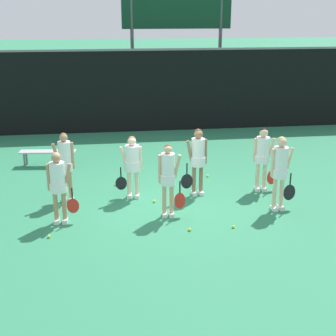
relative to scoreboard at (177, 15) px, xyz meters
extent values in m
plane|color=#2D7F56|center=(-1.52, -8.78, -4.35)|extent=(140.00, 140.00, 0.00)
cube|color=black|center=(-1.52, -1.31, -2.80)|extent=(60.00, 0.06, 3.11)
cube|color=slate|center=(-1.52, -1.31, -1.21)|extent=(60.00, 0.08, 0.08)
cylinder|color=#515156|center=(-1.80, 0.00, -1.58)|extent=(0.14, 0.14, 5.55)
cylinder|color=#515156|center=(1.80, 0.00, -1.58)|extent=(0.14, 0.14, 5.55)
cube|color=#0F3823|center=(0.00, 0.00, 0.34)|extent=(4.40, 0.12, 1.70)
cube|color=#B2B2B7|center=(-4.78, -5.27, -3.90)|extent=(1.73, 0.53, 0.04)
cylinder|color=slate|center=(-4.07, -5.21, -4.14)|extent=(0.06, 0.06, 0.43)
cylinder|color=slate|center=(-4.10, -5.46, -4.14)|extent=(0.06, 0.06, 0.43)
cylinder|color=slate|center=(-5.46, -5.07, -4.14)|extent=(0.06, 0.06, 0.43)
cylinder|color=slate|center=(-5.49, -5.32, -4.14)|extent=(0.06, 0.06, 0.43)
cylinder|color=tan|center=(-3.97, -9.47, -3.96)|extent=(0.10, 0.10, 0.78)
cylinder|color=tan|center=(-4.16, -9.47, -3.96)|extent=(0.10, 0.10, 0.78)
cube|color=white|center=(-3.98, -9.50, -4.31)|extent=(0.12, 0.24, 0.09)
cube|color=white|center=(-4.16, -9.50, -4.31)|extent=(0.12, 0.24, 0.09)
cylinder|color=white|center=(-4.07, -9.47, -3.50)|extent=(0.39, 0.39, 0.20)
cylinder|color=white|center=(-4.07, -9.47, -3.25)|extent=(0.34, 0.34, 0.64)
sphere|color=tan|center=(-4.07, -9.47, -2.83)|extent=(0.21, 0.21, 0.21)
sphere|color=#D8B772|center=(-4.07, -9.45, -2.80)|extent=(0.19, 0.19, 0.19)
cylinder|color=tan|center=(-3.86, -9.48, -3.26)|extent=(0.20, 0.08, 0.61)
cylinder|color=tan|center=(-4.27, -9.47, -3.26)|extent=(0.08, 0.08, 0.61)
cylinder|color=black|center=(-3.78, -9.50, -3.65)|extent=(0.03, 0.03, 0.26)
ellipsoid|color=red|center=(-3.78, -9.50, -3.96)|extent=(0.27, 0.03, 0.36)
cylinder|color=tan|center=(-1.54, -9.46, -3.94)|extent=(0.10, 0.10, 0.82)
cylinder|color=tan|center=(-1.71, -9.44, -3.94)|extent=(0.10, 0.10, 0.82)
cube|color=white|center=(-1.54, -9.49, -4.31)|extent=(0.13, 0.25, 0.09)
cube|color=white|center=(-1.71, -9.47, -4.31)|extent=(0.13, 0.25, 0.09)
cylinder|color=white|center=(-1.62, -9.45, -3.45)|extent=(0.35, 0.35, 0.24)
cylinder|color=white|center=(-1.62, -9.45, -3.18)|extent=(0.31, 0.31, 0.70)
sphere|color=tan|center=(-1.62, -9.45, -2.74)|extent=(0.19, 0.19, 0.19)
sphere|color=#4C331E|center=(-1.62, -9.43, -2.71)|extent=(0.18, 0.18, 0.18)
cylinder|color=tan|center=(-1.43, -9.47, -3.19)|extent=(0.22, 0.10, 0.67)
cylinder|color=tan|center=(-1.80, -9.43, -3.19)|extent=(0.08, 0.08, 0.66)
cylinder|color=black|center=(-1.35, -9.50, -3.62)|extent=(0.03, 0.03, 0.29)
ellipsoid|color=red|center=(-1.35, -9.50, -3.97)|extent=(0.26, 0.03, 0.40)
cylinder|color=beige|center=(1.12, -9.42, -3.92)|extent=(0.10, 0.10, 0.86)
cylinder|color=beige|center=(0.94, -9.44, -3.92)|extent=(0.10, 0.10, 0.86)
cube|color=white|center=(1.12, -9.45, -4.31)|extent=(0.13, 0.25, 0.09)
cube|color=white|center=(0.94, -9.47, -4.31)|extent=(0.13, 0.25, 0.09)
cylinder|color=white|center=(1.03, -9.43, -3.42)|extent=(0.38, 0.38, 0.21)
cylinder|color=white|center=(1.03, -9.43, -3.14)|extent=(0.33, 0.33, 0.70)
sphere|color=beige|center=(1.03, -9.43, -2.68)|extent=(0.23, 0.23, 0.23)
sphere|color=#D8B772|center=(1.03, -9.41, -2.65)|extent=(0.21, 0.21, 0.21)
cylinder|color=beige|center=(1.23, -9.41, -3.15)|extent=(0.22, 0.10, 0.67)
cylinder|color=beige|center=(0.83, -9.45, -3.15)|extent=(0.08, 0.08, 0.67)
cylinder|color=black|center=(1.31, -9.42, -3.59)|extent=(0.03, 0.03, 0.29)
ellipsoid|color=black|center=(1.31, -9.42, -3.93)|extent=(0.30, 0.03, 0.40)
cylinder|color=tan|center=(-3.91, -8.21, -3.93)|extent=(0.10, 0.10, 0.84)
cylinder|color=tan|center=(-4.08, -8.22, -3.93)|extent=(0.10, 0.10, 0.84)
cube|color=white|center=(-3.91, -8.24, -4.31)|extent=(0.13, 0.25, 0.09)
cube|color=white|center=(-4.08, -8.25, -4.31)|extent=(0.13, 0.25, 0.09)
cylinder|color=white|center=(-4.00, -8.22, -3.45)|extent=(0.35, 0.35, 0.19)
cylinder|color=white|center=(-4.00, -8.22, -3.16)|extent=(0.31, 0.31, 0.71)
sphere|color=tan|center=(-4.00, -8.22, -2.71)|extent=(0.20, 0.20, 0.20)
sphere|color=olive|center=(-4.00, -8.20, -2.68)|extent=(0.18, 0.18, 0.18)
cylinder|color=tan|center=(-4.19, -8.23, -3.17)|extent=(0.22, 0.09, 0.67)
cylinder|color=tan|center=(-3.82, -8.20, -3.17)|extent=(0.08, 0.08, 0.67)
cylinder|color=black|center=(-4.27, -8.26, -3.60)|extent=(0.03, 0.03, 0.26)
ellipsoid|color=red|center=(-4.27, -8.26, -3.90)|extent=(0.27, 0.03, 0.36)
cylinder|color=beige|center=(-2.26, -8.19, -3.97)|extent=(0.10, 0.10, 0.76)
cylinder|color=beige|center=(-2.45, -8.16, -3.97)|extent=(0.10, 0.10, 0.76)
cube|color=white|center=(-2.26, -8.22, -4.31)|extent=(0.14, 0.25, 0.09)
cube|color=white|center=(-2.45, -8.19, -4.31)|extent=(0.14, 0.25, 0.09)
cylinder|color=white|center=(-2.35, -8.18, -3.50)|extent=(0.41, 0.41, 0.25)
cylinder|color=white|center=(-2.35, -8.18, -3.28)|extent=(0.36, 0.36, 0.61)
sphere|color=beige|center=(-2.35, -8.18, -2.87)|extent=(0.22, 0.22, 0.22)
sphere|color=olive|center=(-2.35, -8.16, -2.84)|extent=(0.20, 0.20, 0.20)
cylinder|color=beige|center=(-2.57, -8.15, -3.30)|extent=(0.20, 0.10, 0.58)
cylinder|color=beige|center=(-2.15, -8.21, -3.30)|extent=(0.08, 0.08, 0.58)
cylinder|color=black|center=(-2.65, -8.16, -3.67)|extent=(0.03, 0.03, 0.26)
ellipsoid|color=black|center=(-2.65, -8.16, -3.97)|extent=(0.29, 0.03, 0.36)
cylinder|color=#8C664C|center=(-0.60, -8.21, -3.94)|extent=(0.10, 0.10, 0.83)
cylinder|color=#8C664C|center=(-0.78, -8.23, -3.94)|extent=(0.10, 0.10, 0.83)
cube|color=white|center=(-0.59, -8.24, -4.31)|extent=(0.13, 0.25, 0.09)
cube|color=white|center=(-0.78, -8.26, -4.31)|extent=(0.13, 0.25, 0.09)
cylinder|color=white|center=(-0.69, -8.22, -3.44)|extent=(0.39, 0.39, 0.23)
cylinder|color=white|center=(-0.69, -8.22, -3.19)|extent=(0.34, 0.34, 0.67)
sphere|color=#8C664C|center=(-0.69, -8.22, -2.74)|extent=(0.23, 0.23, 0.23)
sphere|color=#4C331E|center=(-0.69, -8.20, -2.71)|extent=(0.21, 0.21, 0.21)
cylinder|color=#8C664C|center=(-0.90, -8.24, -3.20)|extent=(0.21, 0.10, 0.64)
cylinder|color=#8C664C|center=(-0.49, -8.20, -3.20)|extent=(0.08, 0.08, 0.64)
cylinder|color=black|center=(-0.98, -8.27, -3.62)|extent=(0.03, 0.03, 0.29)
ellipsoid|color=black|center=(-0.98, -8.27, -3.96)|extent=(0.31, 0.03, 0.40)
cylinder|color=beige|center=(1.13, -8.16, -3.95)|extent=(0.10, 0.10, 0.81)
cylinder|color=beige|center=(0.94, -8.14, -3.95)|extent=(0.10, 0.10, 0.81)
cube|color=white|center=(1.12, -8.19, -4.31)|extent=(0.13, 0.25, 0.09)
cube|color=white|center=(0.94, -8.17, -4.31)|extent=(0.13, 0.25, 0.09)
cylinder|color=white|center=(1.03, -8.15, -3.47)|extent=(0.39, 0.39, 0.21)
cylinder|color=white|center=(1.03, -8.15, -3.22)|extent=(0.34, 0.34, 0.65)
sphere|color=beige|center=(1.03, -8.15, -2.78)|extent=(0.22, 0.22, 0.22)
sphere|color=black|center=(1.03, -8.13, -2.75)|extent=(0.20, 0.20, 0.20)
cylinder|color=beige|center=(1.24, -8.17, -3.23)|extent=(0.21, 0.09, 0.62)
cylinder|color=beige|center=(0.83, -8.13, -3.23)|extent=(0.08, 0.08, 0.62)
cylinder|color=black|center=(1.32, -8.19, -3.64)|extent=(0.03, 0.03, 0.29)
ellipsoid|color=red|center=(1.32, -8.19, -3.99)|extent=(0.27, 0.03, 0.40)
sphere|color=#CCE033|center=(-2.78, -7.32, -4.32)|extent=(0.07, 0.07, 0.07)
sphere|color=#CCE033|center=(-0.14, -6.95, -4.32)|extent=(0.07, 0.07, 0.07)
sphere|color=#CCE033|center=(-1.26, -10.30, -4.32)|extent=(0.07, 0.07, 0.07)
sphere|color=#CCE033|center=(-1.85, -8.62, -4.32)|extent=(0.07, 0.07, 0.07)
sphere|color=#CCE033|center=(-0.28, -10.29, -4.32)|extent=(0.07, 0.07, 0.07)
sphere|color=#CCE033|center=(-4.26, -10.22, -4.32)|extent=(0.07, 0.07, 0.07)
camera|label=1|loc=(-2.95, -19.35, 0.21)|focal=50.00mm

